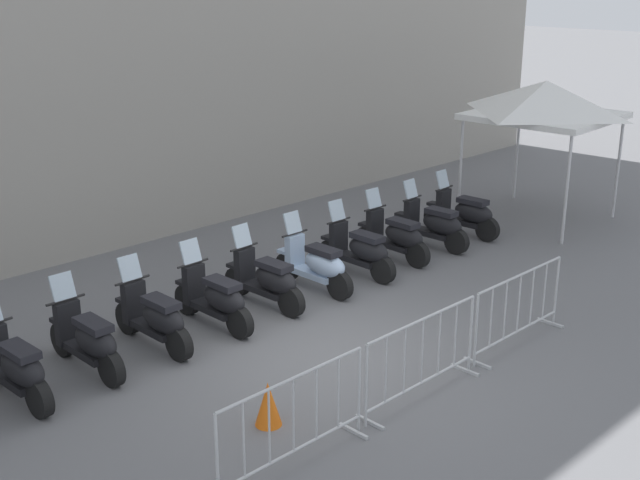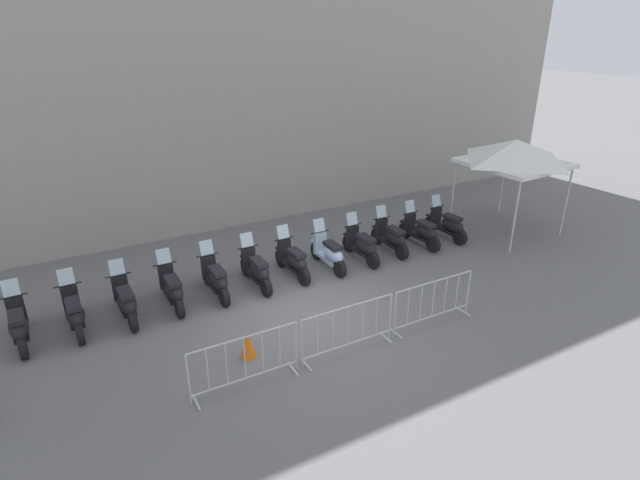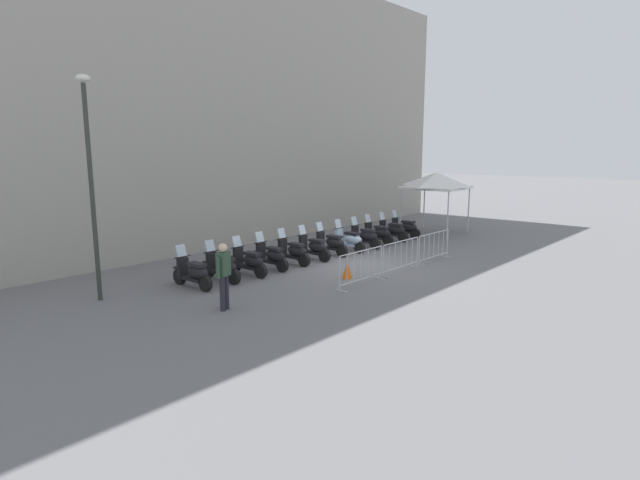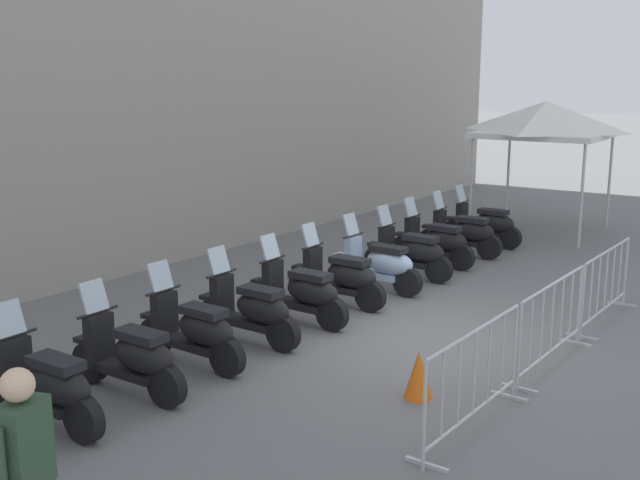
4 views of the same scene
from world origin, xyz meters
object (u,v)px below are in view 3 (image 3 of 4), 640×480
object	(u,v)px
motorcycle_1	(222,267)
motorcycle_4	(293,252)
motorcycle_2	(249,262)
barrier_segment_1	(401,257)
motorcycle_5	(313,248)
motorcycle_8	(365,237)
barrier_segment_2	(434,247)
motorcycle_0	(194,273)
canopy_tent	(436,181)
motorcycle_3	(271,256)
officer_near_row_end	(224,273)
motorcycle_9	(378,233)
motorcycle_11	(405,228)
motorcycle_10	(392,231)
motorcycle_7	(349,240)
street_lamp	(90,168)
motorcycle_6	(331,244)
traffic_cone	(347,270)
barrier_segment_0	(361,268)

from	to	relation	value
motorcycle_1	motorcycle_4	distance (m)	3.11
motorcycle_2	barrier_segment_1	world-z (taller)	motorcycle_2
motorcycle_5	motorcycle_8	bearing A→B (deg)	-3.92
motorcycle_4	barrier_segment_2	bearing A→B (deg)	-46.67
motorcycle_0	barrier_segment_2	distance (m)	8.61
motorcycle_1	canopy_tent	distance (m)	12.59
motorcycle_3	officer_near_row_end	world-z (taller)	officer_near_row_end
motorcycle_2	motorcycle_9	distance (m)	7.27
motorcycle_5	motorcycle_4	bearing A→B (deg)	174.77
motorcycle_11	barrier_segment_2	distance (m)	4.98
motorcycle_3	motorcycle_10	distance (m)	7.28
motorcycle_7	street_lamp	xyz separation A→B (m)	(-9.58, 1.54, 3.10)
motorcycle_6	canopy_tent	distance (m)	7.52
motorcycle_1	street_lamp	world-z (taller)	street_lamp
motorcycle_0	barrier_segment_1	xyz separation A→B (m)	(5.48, -3.82, 0.07)
motorcycle_7	barrier_segment_1	world-z (taller)	motorcycle_7
motorcycle_7	motorcycle_1	bearing A→B (deg)	176.31
motorcycle_0	motorcycle_4	distance (m)	4.15
motorcycle_11	barrier_segment_2	bearing A→B (deg)	-139.07
motorcycle_0	traffic_cone	world-z (taller)	motorcycle_0
motorcycle_0	motorcycle_5	distance (m)	5.19
motorcycle_0	motorcycle_6	xyz separation A→B (m)	(6.22, -0.36, 0.00)
motorcycle_5	canopy_tent	bearing A→B (deg)	-6.05
canopy_tent	motorcycle_1	bearing A→B (deg)	174.75
barrier_segment_1	street_lamp	bearing A→B (deg)	147.99
motorcycle_3	barrier_segment_1	world-z (taller)	motorcycle_3
motorcycle_8	traffic_cone	distance (m)	5.12
motorcycle_7	street_lamp	distance (m)	10.18
motorcycle_8	barrier_segment_1	distance (m)	4.31
motorcycle_8	canopy_tent	world-z (taller)	canopy_tent
motorcycle_10	street_lamp	bearing A→B (deg)	172.29
motorcycle_6	officer_near_row_end	distance (m)	7.31
motorcycle_10	motorcycle_8	bearing A→B (deg)	177.17
motorcycle_0	street_lamp	world-z (taller)	street_lamp
street_lamp	traffic_cone	bearing A→B (deg)	-33.04
motorcycle_4	motorcycle_7	world-z (taller)	same
barrier_segment_2	traffic_cone	distance (m)	4.06
officer_near_row_end	motorcycle_7	bearing A→B (deg)	12.50
motorcycle_3	motorcycle_5	size ratio (longest dim) A/B	1.00
motorcycle_5	street_lamp	world-z (taller)	street_lamp
barrier_segment_0	barrier_segment_2	size ratio (longest dim) A/B	1.00
motorcycle_6	barrier_segment_2	size ratio (longest dim) A/B	0.83
motorcycle_6	barrier_segment_2	distance (m)	3.86
motorcycle_5	motorcycle_0	bearing A→B (deg)	176.27
motorcycle_2	motorcycle_6	bearing A→B (deg)	-2.52
motorcycle_10	canopy_tent	distance (m)	3.72
motorcycle_3	motorcycle_6	distance (m)	3.12
motorcycle_9	canopy_tent	distance (m)	4.62
motorcycle_0	motorcycle_4	xyz separation A→B (m)	(4.15, -0.24, 0.00)
motorcycle_5	motorcycle_9	size ratio (longest dim) A/B	1.00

